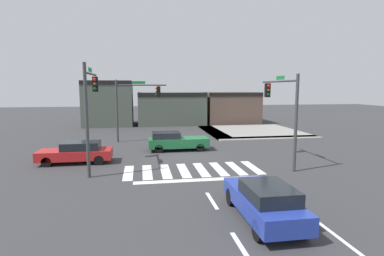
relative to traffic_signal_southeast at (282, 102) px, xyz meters
name	(u,v)px	position (x,y,z in m)	size (l,w,h in m)	color
ground_plane	(182,154)	(-5.75, 3.87, -3.90)	(120.00, 120.00, 0.00)	#353538
crosswalk_near	(193,170)	(-5.75, -0.63, -3.89)	(7.94, 3.15, 0.01)	silver
lane_markings	(265,233)	(-4.69, -8.87, -3.89)	(6.80, 24.25, 0.01)	white
bike_detector_marking	(236,192)	(-4.42, -4.77, -3.89)	(0.96, 0.96, 0.01)	yellow
curb_corner_northeast	(249,132)	(2.74, 13.28, -3.82)	(10.00, 10.60, 0.15)	gray
storefront_row	(173,106)	(-4.43, 23.01, -1.57)	(22.67, 7.04, 5.66)	#4C564C
traffic_signal_southeast	(282,102)	(0.00, 0.00, 0.00)	(0.32, 5.03, 5.59)	#383A3D
traffic_signal_southwest	(90,100)	(-11.51, 0.34, 0.24)	(0.32, 4.13, 6.12)	#383A3D
traffic_signal_northwest	(136,100)	(-9.12, 9.76, -0.13)	(4.46, 0.32, 5.49)	#383A3D
car_blue	(264,201)	(-4.33, -7.89, -3.15)	(1.73, 4.49, 1.44)	#23389E
car_red	(77,152)	(-12.79, 2.27, -3.19)	(4.54, 1.72, 1.37)	red
car_green	(176,141)	(-6.07, 5.25, -3.17)	(4.58, 1.74, 1.44)	#1E6638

